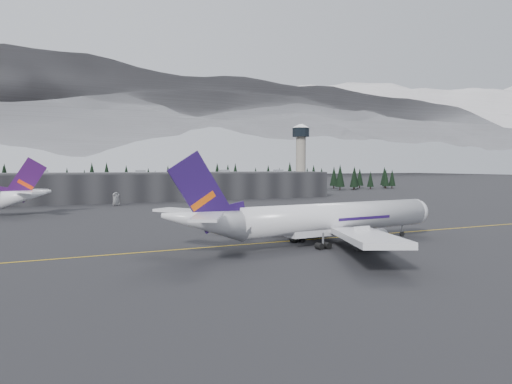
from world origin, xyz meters
name	(u,v)px	position (x,y,z in m)	size (l,w,h in m)	color
ground	(294,239)	(0.00, 0.00, 0.00)	(1400.00, 1400.00, 0.00)	black
taxiline	(299,240)	(0.00, -2.00, 0.01)	(400.00, 0.40, 0.02)	gold
terminal	(163,186)	(0.00, 125.00, 6.30)	(160.00, 30.00, 12.60)	black
control_tower	(301,151)	(75.00, 128.00, 23.41)	(10.00, 10.00, 37.70)	gray
treeline	(147,181)	(0.00, 162.00, 7.50)	(360.00, 20.00, 15.00)	black
mountain_ridge	(74,173)	(0.00, 1000.00, 0.00)	(4400.00, 900.00, 420.00)	white
jet_main	(315,219)	(0.04, -8.22, 5.13)	(61.85, 56.93, 18.18)	silver
gse_vehicle_a	(116,204)	(-24.33, 98.89, 0.74)	(2.47, 5.35, 1.49)	#BCBCBF
gse_vehicle_b	(200,200)	(11.64, 104.54, 0.80)	(1.90, 4.72, 1.61)	silver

